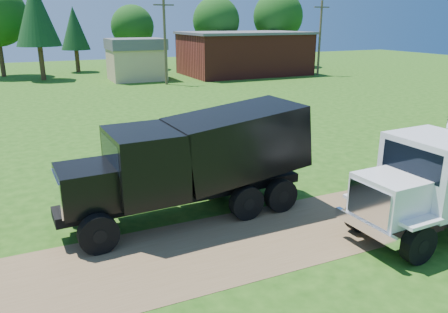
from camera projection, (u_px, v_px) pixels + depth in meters
name	position (u px, v px, depth m)	size (l,w,h in m)	color
ground	(310.00, 227.00, 14.83)	(140.00, 140.00, 0.00)	#1D4910
dirt_track	(310.00, 227.00, 14.83)	(120.00, 4.20, 0.01)	brown
white_semi_tractor	(434.00, 186.00, 13.92)	(8.18, 3.10, 4.89)	black
black_dump_truck	(196.00, 158.00, 15.21)	(8.97, 3.09, 3.85)	black
orange_pickup	(163.00, 168.00, 18.55)	(2.32, 5.03, 1.40)	#D95F0A
spectator_a	(382.00, 175.00, 17.10)	(0.66, 0.43, 1.81)	#999999
spectator_b	(109.00, 164.00, 18.42)	(0.89, 0.70, 1.84)	#999999
brick_building	(244.00, 53.00, 55.88)	(15.40, 10.40, 5.30)	maroon
tan_shed	(136.00, 59.00, 50.37)	(6.20, 5.40, 4.70)	#CABB7E
utility_poles	(165.00, 40.00, 46.15)	(42.20, 0.28, 9.00)	#4D402C
tree_row	(101.00, 19.00, 56.01)	(58.17, 12.73, 11.09)	#3D2318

